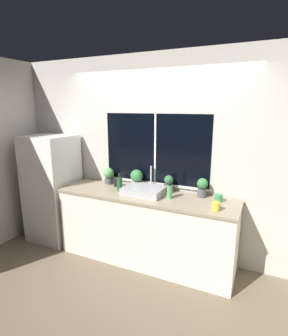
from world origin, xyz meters
TOP-DOWN VIEW (x-y plane):
  - ground_plane at (0.00, 0.00)m, footprint 14.00×14.00m
  - wall_back at (0.00, 0.66)m, footprint 8.00×0.09m
  - wall_left at (-2.16, 1.50)m, footprint 0.06×7.00m
  - counter at (0.00, 0.30)m, footprint 2.33×0.62m
  - refrigerator at (-1.55, 0.28)m, footprint 0.67×0.65m
  - sink at (-0.03, 0.33)m, footprint 0.51×0.45m
  - potted_plant_far_left at (-0.68, 0.52)m, footprint 0.15×0.15m
  - potted_plant_center_left at (-0.23, 0.52)m, footprint 0.17×0.17m
  - potted_plant_center_right at (0.24, 0.52)m, footprint 0.12×0.12m
  - potted_plant_far_right at (0.68, 0.52)m, footprint 0.13×0.13m
  - soap_bottle at (0.33, 0.30)m, footprint 0.07×0.07m
  - bottle_tall at (-0.38, 0.30)m, footprint 0.07×0.07m
  - mug_yellow at (0.91, 0.15)m, footprint 0.09×0.09m
  - mug_green at (0.89, 0.44)m, footprint 0.09×0.09m
  - mug_black at (-0.52, 0.46)m, footprint 0.08×0.08m

SIDE VIEW (x-z plane):
  - ground_plane at x=0.00m, z-range 0.00..0.00m
  - counter at x=0.00m, z-range 0.00..0.93m
  - refrigerator at x=-1.55m, z-range 0.00..1.61m
  - mug_green at x=0.89m, z-range 0.93..1.01m
  - sink at x=-0.03m, z-range 0.81..1.13m
  - mug_black at x=-0.52m, z-range 0.93..1.02m
  - mug_yellow at x=0.91m, z-range 0.93..1.02m
  - soap_bottle at x=0.33m, z-range 0.91..1.11m
  - bottle_tall at x=-0.38m, z-range 0.91..1.14m
  - potted_plant_center_right at x=0.24m, z-range 0.92..1.15m
  - potted_plant_far_left at x=-0.68m, z-range 0.94..1.17m
  - potted_plant_far_right at x=0.68m, z-range 0.94..1.18m
  - potted_plant_center_left at x=-0.23m, z-range 0.95..1.21m
  - wall_left at x=-2.16m, z-range 0.00..2.70m
  - wall_back at x=0.00m, z-range 0.00..2.70m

